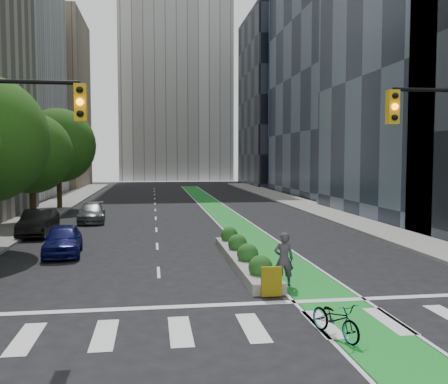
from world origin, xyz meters
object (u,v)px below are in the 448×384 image
object	(u,v)px
cyclist	(284,259)
parked_car_left_near	(63,240)
median_planter	(243,256)
parked_car_left_far	(92,213)
parked_car_left_mid	(38,223)
bicycle	(336,319)

from	to	relation	value
cyclist	parked_car_left_near	xyz separation A→B (m)	(-9.00, 7.14, -0.26)
median_planter	parked_car_left_far	xyz separation A→B (m)	(-8.28, 15.37, 0.30)
parked_car_left_near	parked_car_left_far	xyz separation A→B (m)	(-0.08, 12.05, -0.05)
median_planter	parked_car_left_mid	xyz separation A→B (m)	(-10.70, 9.63, 0.40)
bicycle	parked_car_left_far	distance (m)	26.04
median_planter	parked_car_left_far	distance (m)	17.46
parked_car_left_near	bicycle	bearing A→B (deg)	-59.08
median_planter	bicycle	world-z (taller)	median_planter
median_planter	cyclist	bearing A→B (deg)	-78.19
parked_car_left_mid	parked_car_left_far	xyz separation A→B (m)	(2.42, 5.74, -0.10)
parked_car_left_mid	parked_car_left_far	bearing A→B (deg)	67.00
bicycle	median_planter	bearing A→B (deg)	76.16
median_planter	parked_car_left_near	size ratio (longest dim) A/B	2.41
bicycle	cyclist	xyz separation A→B (m)	(0.00, 5.21, 0.50)
cyclist	parked_car_left_near	size ratio (longest dim) A/B	0.46
median_planter	parked_car_left_mid	distance (m)	14.40
parked_car_left_far	cyclist	bearing A→B (deg)	-69.06
parked_car_left_mid	parked_car_left_far	size ratio (longest dim) A/B	1.01
bicycle	parked_car_left_mid	bearing A→B (deg)	102.74
median_planter	bicycle	xyz separation A→B (m)	(0.80, -9.04, 0.12)
median_planter	bicycle	bearing A→B (deg)	-84.94
parked_car_left_mid	parked_car_left_near	bearing A→B (deg)	-68.52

